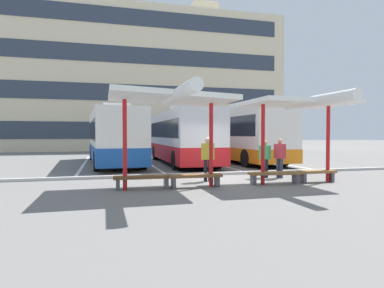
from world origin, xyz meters
The scene contains 19 objects.
ground_plane centered at (0.00, 0.00, 0.00)m, with size 160.00×160.00×0.00m, color slate.
terminal_building centered at (0.03, 30.54, 8.27)m, with size 33.87×12.80×19.26m.
coach_bus_0 centered at (-4.10, 8.02, 1.61)m, with size 3.20×10.97×3.52m.
coach_bus_1 centered at (-0.01, 7.27, 1.61)m, with size 2.59×10.46×3.53m.
coach_bus_2 centered at (3.97, 7.54, 1.77)m, with size 3.01×10.20×3.78m.
lane_stripe_0 centered at (-5.86, 8.27, 0.00)m, with size 0.16×14.00×0.01m, color white.
lane_stripe_1 centered at (-1.95, 8.27, 0.00)m, with size 0.16×14.00×0.01m, color white.
lane_stripe_2 centered at (1.95, 8.27, 0.00)m, with size 0.16×14.00×0.01m, color white.
lane_stripe_3 centered at (5.86, 8.27, 0.00)m, with size 0.16×14.00×0.01m, color white.
waiting_shelter_0 centered at (-2.54, -2.18, 2.96)m, with size 3.95×4.99×3.20m.
bench_0 centered at (-3.44, -1.81, 0.34)m, with size 1.90×0.46×0.45m.
bench_1 centered at (-1.64, -1.93, 0.34)m, with size 1.85×0.47×0.45m.
waiting_shelter_1 centered at (2.24, -2.20, 2.89)m, with size 3.73×4.43×3.13m.
bench_2 centered at (1.34, -1.96, 0.34)m, with size 1.96×0.58×0.45m.
bench_3 centered at (3.14, -1.92, 0.33)m, with size 1.51×0.44×0.45m.
platform_kerb centered at (0.00, 1.20, 0.06)m, with size 44.00×0.24×0.12m, color #ADADA8.
waiting_passenger_0 centered at (1.87, -0.18, 0.90)m, with size 0.44×0.50×1.57m.
waiting_passenger_1 centered at (2.42, -0.43, 0.94)m, with size 0.36×0.52×1.64m.
waiting_passenger_2 centered at (-0.78, -0.60, 0.99)m, with size 0.53×0.31×1.70m.
Camera 1 is at (-4.68, -12.89, 1.82)m, focal length 31.18 mm.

